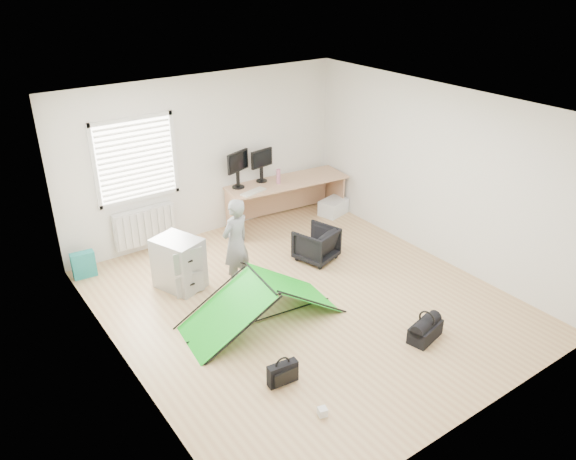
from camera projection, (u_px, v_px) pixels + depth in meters
ground at (305, 301)px, 7.82m from camera, size 5.50×5.50×0.00m
back_wall at (206, 157)px, 9.24m from camera, size 5.00×0.02×2.70m
window at (136, 160)px, 8.50m from camera, size 1.20×0.06×1.20m
radiator at (145, 226)px, 8.96m from camera, size 1.00×0.12×0.60m
desk at (287, 201)px, 10.07m from camera, size 2.27×0.93×0.75m
filing_cabinet at (179, 263)px, 8.02m from camera, size 0.69×0.79×0.76m
monitor_left at (238, 174)px, 9.52m from camera, size 0.50×0.27×0.48m
monitor_right at (261, 170)px, 9.80m from camera, size 0.46×0.17×0.43m
keyboard at (253, 192)px, 9.42m from camera, size 0.50×0.27×0.02m
thermos at (278, 176)px, 9.75m from camera, size 0.08×0.08×0.26m
office_chair at (316, 244)px, 8.79m from camera, size 0.72×0.73×0.53m
person at (236, 244)px, 7.93m from camera, size 0.57×0.45×1.35m
kite at (261, 300)px, 7.27m from camera, size 2.17×1.14×0.65m
storage_crate at (333, 207)px, 10.40m from camera, size 0.58×0.47×0.28m
tote_bag at (84, 265)px, 8.34m from camera, size 0.35×0.17×0.40m
laptop_bag at (283, 373)px, 6.27m from camera, size 0.36×0.14×0.27m
white_box at (322, 412)px, 5.86m from camera, size 0.11×0.11×0.09m
duffel_bag at (425, 332)px, 7.02m from camera, size 0.53×0.35×0.21m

